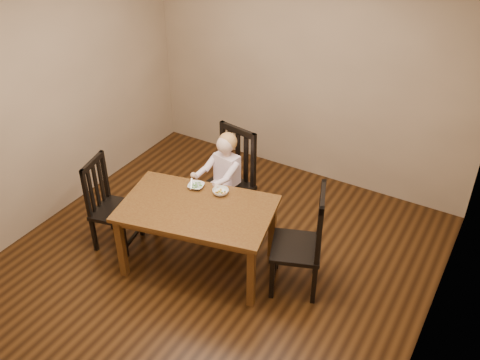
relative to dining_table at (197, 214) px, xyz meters
The scene contains 9 objects.
room 0.75m from the dining_table, 40.73° to the left, with size 4.01×4.01×2.71m.
dining_table is the anchor object (origin of this frame).
chair_child 0.75m from the dining_table, 97.57° to the left, with size 0.55×0.53×1.11m.
chair_left 0.99m from the dining_table, behind, with size 0.49×0.50×0.97m.
chair_right 1.01m from the dining_table, 13.64° to the left, with size 0.58×0.59×1.08m.
toddler 0.70m from the dining_table, 98.91° to the left, with size 0.34×0.42×0.58m, color white, non-canonical shape.
bowl_peas 0.34m from the dining_table, 125.32° to the left, with size 0.15×0.15×0.04m, color white.
bowl_veg 0.32m from the dining_table, 75.15° to the left, with size 0.16×0.16×0.05m, color white.
fork 0.34m from the dining_table, 133.34° to the left, with size 0.08×0.12×0.05m.
Camera 1 is at (2.22, -3.34, 3.65)m, focal length 40.00 mm.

